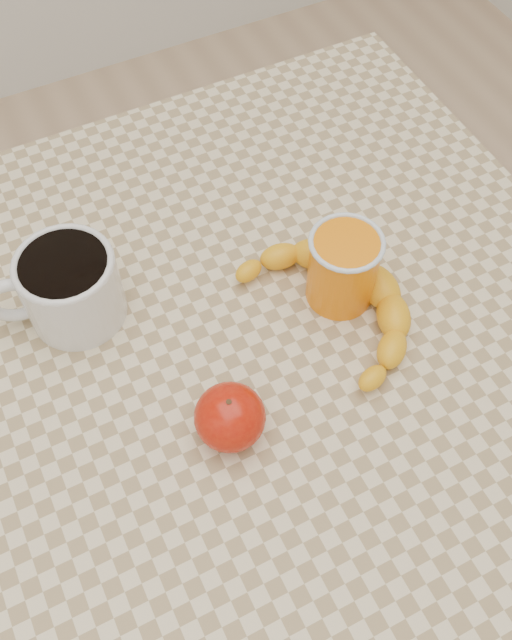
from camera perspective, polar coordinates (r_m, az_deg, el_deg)
name	(u,v)px	position (r m, az deg, el deg)	size (l,w,h in m)	color
ground	(256,532)	(1.48, 0.00, -16.61)	(3.00, 3.00, 0.00)	tan
table	(256,368)	(0.86, 0.00, -3.86)	(0.80, 0.80, 0.75)	beige
coffee_mug	(68,286)	(0.79, -14.84, 2.65)	(0.16, 0.13, 0.09)	silver
orange_juice_glass	(343,267)	(0.78, 6.96, 4.20)	(0.08, 0.08, 0.09)	orange
apple	(230,417)	(0.70, -2.10, -7.76)	(0.09, 0.09, 0.07)	#A20E05
banana	(336,303)	(0.79, 6.45, 1.34)	(0.20, 0.27, 0.04)	yellow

